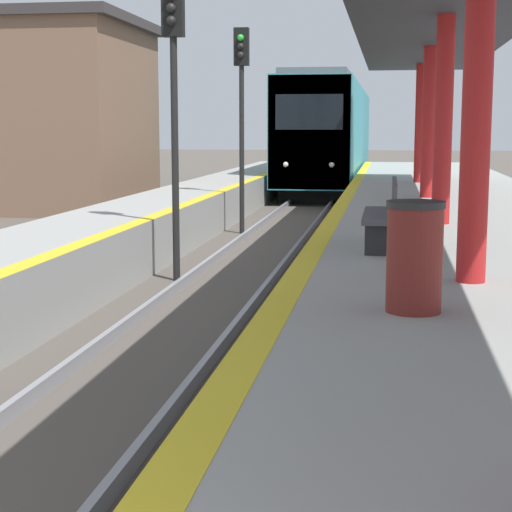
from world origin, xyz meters
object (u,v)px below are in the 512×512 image
at_px(signal_mid, 174,76).
at_px(signal_far, 242,92).
at_px(trash_bin, 415,257).
at_px(train, 332,134).
at_px(bench, 385,212).

xyz_separation_m(signal_mid, signal_far, (-0.01, 6.74, 0.00)).
height_order(signal_far, trash_bin, signal_far).
height_order(train, signal_mid, signal_mid).
distance_m(signal_mid, trash_bin, 7.88).
bearing_deg(signal_far, trash_bin, -73.92).
bearing_deg(signal_far, train, 87.06).
xyz_separation_m(signal_far, bench, (3.56, -9.23, -1.98)).
relative_size(train, signal_far, 4.70).
bearing_deg(train, signal_mid, -92.14).
bearing_deg(signal_mid, train, 87.86).
distance_m(train, signal_far, 19.05).
relative_size(signal_mid, trash_bin, 5.07).
xyz_separation_m(train, bench, (2.59, -28.22, -0.85)).
relative_size(signal_mid, signal_far, 1.00).
relative_size(signal_far, bench, 2.66).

